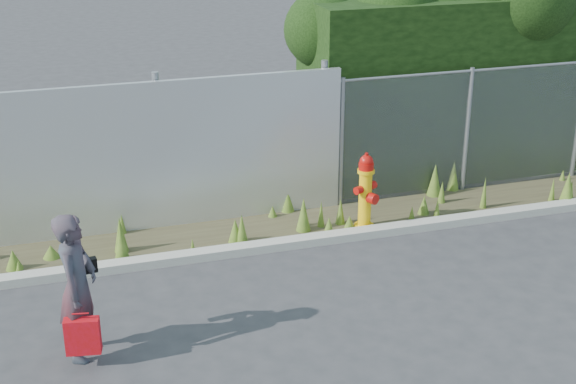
{
  "coord_description": "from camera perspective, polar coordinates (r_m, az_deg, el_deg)",
  "views": [
    {
      "loc": [
        -3.17,
        -7.85,
        4.91
      ],
      "look_at": [
        -0.3,
        1.4,
        1.0
      ],
      "focal_mm": 50.0,
      "sensor_mm": 36.0,
      "label": 1
    }
  ],
  "objects": [
    {
      "name": "hedge",
      "position": [
        14.42,
        15.51,
        9.41
      ],
      "size": [
        7.65,
        2.01,
        3.83
      ],
      "color": "black",
      "rests_on": "ground"
    },
    {
      "name": "weed_strip",
      "position": [
        11.69,
        -1.42,
        -2.12
      ],
      "size": [
        16.0,
        1.33,
        0.54
      ],
      "color": "#413B25",
      "rests_on": "ground"
    },
    {
      "name": "chainlink_fence",
      "position": [
        13.71,
        16.45,
        4.63
      ],
      "size": [
        6.5,
        0.07,
        2.05
      ],
      "color": "gray",
      "rests_on": "ground"
    },
    {
      "name": "curb",
      "position": [
        11.26,
        0.86,
        -3.54
      ],
      "size": [
        16.0,
        0.22,
        0.12
      ],
      "primitive_type": "cube",
      "color": "#AEAC9E",
      "rests_on": "ground"
    },
    {
      "name": "fire_hydrant",
      "position": [
        11.63,
        5.53,
        -0.04
      ],
      "size": [
        0.39,
        0.35,
        1.17
      ],
      "rotation": [
        0.0,
        0.0,
        0.43
      ],
      "color": "yellow",
      "rests_on": "ground"
    },
    {
      "name": "woman",
      "position": [
        8.78,
        -14.73,
        -6.52
      ],
      "size": [
        0.58,
        0.71,
        1.66
      ],
      "primitive_type": "imported",
      "rotation": [
        0.0,
        0.0,
        1.22
      ],
      "color": "#0E4E5B",
      "rests_on": "ground"
    },
    {
      "name": "red_tote_bag",
      "position": [
        8.77,
        -14.39,
        -9.88
      ],
      "size": [
        0.36,
        0.13,
        0.48
      ],
      "rotation": [
        0.0,
        0.0,
        -0.19
      ],
      "color": "red"
    },
    {
      "name": "black_shoulder_bag",
      "position": [
        8.93,
        -14.12,
        -5.12
      ],
      "size": [
        0.22,
        0.09,
        0.16
      ],
      "rotation": [
        0.0,
        0.0,
        0.13
      ],
      "color": "black"
    },
    {
      "name": "corrugated_fence",
      "position": [
        11.5,
        -16.62,
        1.71
      ],
      "size": [
        8.5,
        0.21,
        2.3
      ],
      "color": "silver",
      "rests_on": "ground"
    },
    {
      "name": "ground",
      "position": [
        9.79,
        4.15,
        -8.19
      ],
      "size": [
        80.0,
        80.0,
        0.0
      ],
      "primitive_type": "plane",
      "color": "#343436",
      "rests_on": "ground"
    }
  ]
}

